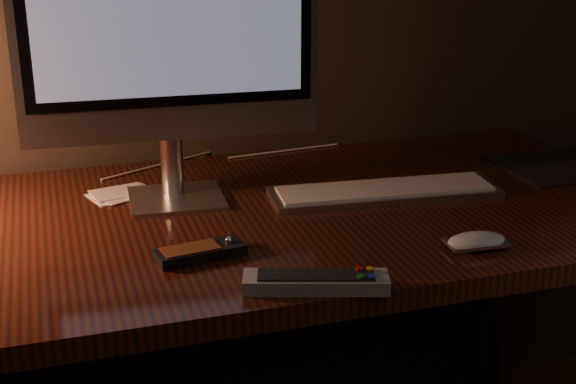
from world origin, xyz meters
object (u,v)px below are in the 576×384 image
object	(u,v)px
media_remote	(201,251)
tv_remote	(316,281)
monitor	(168,23)
desk	(244,259)
mouse	(476,243)
keyboard	(385,191)

from	to	relation	value
media_remote	tv_remote	bearing A→B (deg)	-57.25
monitor	desk	bearing A→B (deg)	-11.26
monitor	media_remote	distance (m)	0.43
monitor	mouse	world-z (taller)	monitor
tv_remote	mouse	bearing A→B (deg)	28.44
media_remote	tv_remote	size ratio (longest dim) A/B	0.68
mouse	tv_remote	bearing A→B (deg)	-165.79
desk	monitor	xyz separation A→B (m)	(-0.12, 0.03, 0.48)
desk	keyboard	distance (m)	0.32
desk	tv_remote	distance (m)	0.43
media_remote	monitor	bearing A→B (deg)	80.13
keyboard	tv_remote	xyz separation A→B (m)	(-0.27, -0.35, 0.00)
keyboard	mouse	bearing A→B (deg)	-76.73
tv_remote	monitor	bearing A→B (deg)	124.71
monitor	tv_remote	size ratio (longest dim) A/B	2.58
desk	monitor	bearing A→B (deg)	165.43
media_remote	tv_remote	world-z (taller)	tv_remote
desk	keyboard	bearing A→B (deg)	-11.25
keyboard	mouse	xyz separation A→B (m)	(0.04, -0.29, 0.00)
mouse	media_remote	distance (m)	0.47
desk	media_remote	xyz separation A→B (m)	(-0.13, -0.24, 0.14)
monitor	media_remote	xyz separation A→B (m)	(-0.01, -0.27, -0.34)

